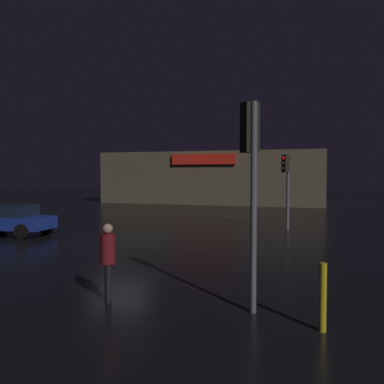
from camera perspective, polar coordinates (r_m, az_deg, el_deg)
name	(u,v)px	position (r m, az deg, el deg)	size (l,w,h in m)	color
ground_plane	(120,242)	(17.63, -9.88, -6.83)	(120.00, 120.00, 0.00)	black
store_building	(215,178)	(41.21, 3.16, 1.99)	(21.25, 8.10, 4.94)	brown
traffic_signal_main	(251,160)	(8.56, 8.12, 4.37)	(0.42, 0.42, 4.31)	#595B60
traffic_signal_cross_left	(286,178)	(21.31, 12.90, 1.97)	(0.42, 0.42, 3.82)	#595B60
car_near	(11,220)	(20.79, -23.74, -3.51)	(3.94, 2.19, 1.44)	navy
pedestrian	(108,256)	(9.48, -11.55, -8.67)	(0.47, 0.47, 1.75)	black
bollard_kerb_a	(323,297)	(8.03, 17.64, -13.71)	(0.13, 0.13, 1.25)	gold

